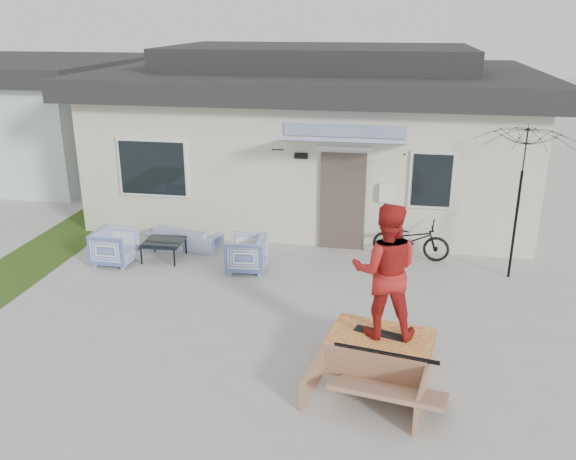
% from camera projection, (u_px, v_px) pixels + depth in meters
% --- Properties ---
extents(ground, '(90.00, 90.00, 0.00)m').
position_uv_depth(ground, '(248.00, 349.00, 9.13)').
color(ground, '#9F9E9B').
rests_on(ground, ground).
extents(grass_strip, '(1.40, 8.00, 0.01)m').
position_uv_depth(grass_strip, '(15.00, 272.00, 11.84)').
color(grass_strip, '#253F12').
rests_on(grass_strip, ground).
extents(house, '(10.80, 8.49, 4.10)m').
position_uv_depth(house, '(318.00, 129.00, 15.89)').
color(house, beige).
rests_on(house, ground).
extents(neighbor_house, '(8.60, 7.60, 3.50)m').
position_uv_depth(neighbor_house, '(5.00, 113.00, 19.54)').
color(neighbor_house, silver).
rests_on(neighbor_house, ground).
extents(loveseat, '(1.65, 0.76, 0.62)m').
position_uv_depth(loveseat, '(185.00, 233.00, 13.06)').
color(loveseat, '#4054A1').
rests_on(loveseat, ground).
extents(armchair_left, '(0.72, 0.77, 0.79)m').
position_uv_depth(armchair_left, '(115.00, 245.00, 12.16)').
color(armchair_left, '#4054A1').
rests_on(armchair_left, ground).
extents(armchair_right, '(0.76, 0.80, 0.77)m').
position_uv_depth(armchair_right, '(246.00, 252.00, 11.82)').
color(armchair_right, '#4054A1').
rests_on(armchair_right, ground).
extents(coffee_table, '(0.82, 0.82, 0.39)m').
position_uv_depth(coffee_table, '(164.00, 250.00, 12.45)').
color(coffee_table, black).
rests_on(coffee_table, ground).
extents(bicycle, '(1.63, 0.76, 1.01)m').
position_uv_depth(bicycle, '(411.00, 235.00, 12.38)').
color(bicycle, black).
rests_on(bicycle, ground).
extents(patio_umbrella, '(2.24, 2.15, 2.20)m').
position_uv_depth(patio_umbrella, '(520.00, 189.00, 11.07)').
color(patio_umbrella, black).
rests_on(patio_umbrella, ground).
extents(skate_ramp, '(1.73, 2.12, 0.48)m').
position_uv_depth(skate_ramp, '(380.00, 350.00, 8.62)').
color(skate_ramp, '#906649').
rests_on(skate_ramp, ground).
extents(skateboard, '(0.81, 0.42, 0.05)m').
position_uv_depth(skateboard, '(382.00, 333.00, 8.58)').
color(skateboard, black).
rests_on(skateboard, skate_ramp).
extents(skater, '(0.98, 0.78, 1.93)m').
position_uv_depth(skater, '(385.00, 269.00, 8.25)').
color(skater, '#A61D1A').
rests_on(skater, skateboard).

